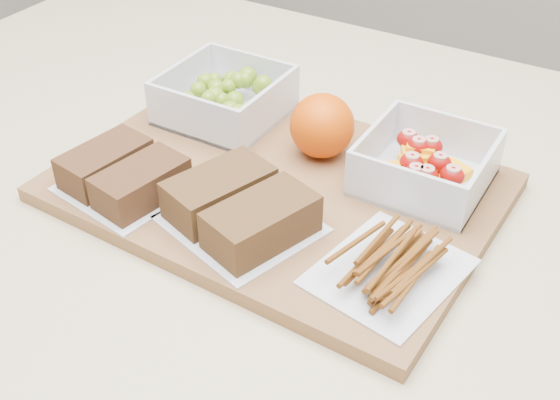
{
  "coord_description": "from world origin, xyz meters",
  "views": [
    {
      "loc": [
        0.29,
        -0.47,
        1.32
      ],
      "look_at": [
        0.02,
        -0.01,
        0.93
      ],
      "focal_mm": 45.0,
      "sensor_mm": 36.0,
      "label": 1
    }
  ],
  "objects_px": {
    "grape_container": "(227,98)",
    "sandwich_bag_center": "(240,208)",
    "pretzel_bag": "(390,260)",
    "cutting_board": "(277,187)",
    "sandwich_bag_left": "(123,174)",
    "fruit_container": "(425,167)",
    "orange": "(322,126)"
  },
  "relations": [
    {
      "from": "grape_container",
      "to": "sandwich_bag_center",
      "type": "distance_m",
      "value": 0.2
    },
    {
      "from": "sandwich_bag_center",
      "to": "pretzel_bag",
      "type": "relative_size",
      "value": 1.08
    },
    {
      "from": "cutting_board",
      "to": "sandwich_bag_left",
      "type": "distance_m",
      "value": 0.15
    },
    {
      "from": "cutting_board",
      "to": "fruit_container",
      "type": "height_order",
      "value": "fruit_container"
    },
    {
      "from": "fruit_container",
      "to": "orange",
      "type": "relative_size",
      "value": 1.75
    },
    {
      "from": "orange",
      "to": "sandwich_bag_left",
      "type": "height_order",
      "value": "orange"
    },
    {
      "from": "fruit_container",
      "to": "sandwich_bag_center",
      "type": "height_order",
      "value": "fruit_container"
    },
    {
      "from": "grape_container",
      "to": "pretzel_bag",
      "type": "relative_size",
      "value": 0.86
    },
    {
      "from": "sandwich_bag_center",
      "to": "pretzel_bag",
      "type": "bearing_deg",
      "value": 3.98
    },
    {
      "from": "grape_container",
      "to": "sandwich_bag_left",
      "type": "height_order",
      "value": "grape_container"
    },
    {
      "from": "sandwich_bag_left",
      "to": "pretzel_bag",
      "type": "relative_size",
      "value": 0.9
    },
    {
      "from": "grape_container",
      "to": "cutting_board",
      "type": "bearing_deg",
      "value": -35.9
    },
    {
      "from": "grape_container",
      "to": "orange",
      "type": "xyz_separation_m",
      "value": [
        0.13,
        -0.02,
        0.01
      ]
    },
    {
      "from": "fruit_container",
      "to": "sandwich_bag_left",
      "type": "height_order",
      "value": "fruit_container"
    },
    {
      "from": "sandwich_bag_left",
      "to": "grape_container",
      "type": "bearing_deg",
      "value": 88.15
    },
    {
      "from": "orange",
      "to": "pretzel_bag",
      "type": "relative_size",
      "value": 0.47
    },
    {
      "from": "pretzel_bag",
      "to": "sandwich_bag_left",
      "type": "bearing_deg",
      "value": -175.61
    },
    {
      "from": "grape_container",
      "to": "orange",
      "type": "height_order",
      "value": "orange"
    },
    {
      "from": "cutting_board",
      "to": "sandwich_bag_left",
      "type": "relative_size",
      "value": 3.23
    },
    {
      "from": "grape_container",
      "to": "orange",
      "type": "bearing_deg",
      "value": -7.27
    },
    {
      "from": "fruit_container",
      "to": "sandwich_bag_center",
      "type": "relative_size",
      "value": 0.76
    },
    {
      "from": "cutting_board",
      "to": "orange",
      "type": "relative_size",
      "value": 6.21
    },
    {
      "from": "fruit_container",
      "to": "sandwich_bag_center",
      "type": "xyz_separation_m",
      "value": [
        -0.12,
        -0.15,
        -0.0
      ]
    },
    {
      "from": "sandwich_bag_left",
      "to": "fruit_container",
      "type": "bearing_deg",
      "value": 32.66
    },
    {
      "from": "sandwich_bag_left",
      "to": "pretzel_bag",
      "type": "height_order",
      "value": "sandwich_bag_left"
    },
    {
      "from": "pretzel_bag",
      "to": "fruit_container",
      "type": "bearing_deg",
      "value": 99.91
    },
    {
      "from": "cutting_board",
      "to": "sandwich_bag_center",
      "type": "distance_m",
      "value": 0.08
    },
    {
      "from": "sandwich_bag_left",
      "to": "sandwich_bag_center",
      "type": "height_order",
      "value": "sandwich_bag_center"
    },
    {
      "from": "orange",
      "to": "sandwich_bag_left",
      "type": "relative_size",
      "value": 0.52
    },
    {
      "from": "grape_container",
      "to": "orange",
      "type": "distance_m",
      "value": 0.13
    },
    {
      "from": "grape_container",
      "to": "sandwich_bag_center",
      "type": "xyz_separation_m",
      "value": [
        0.12,
        -0.16,
        -0.0
      ]
    },
    {
      "from": "orange",
      "to": "pretzel_bag",
      "type": "xyz_separation_m",
      "value": [
        0.14,
        -0.13,
        -0.02
      ]
    }
  ]
}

